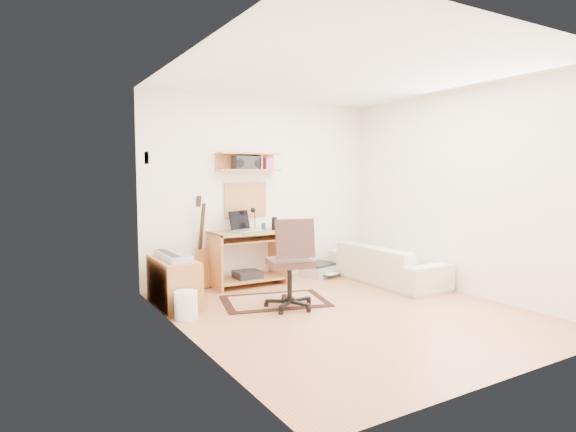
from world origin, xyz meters
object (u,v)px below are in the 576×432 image
desk (247,258)px  printer (319,270)px  sofa (386,257)px  task_chair (290,263)px  cabinet (173,282)px

desk → printer: desk is taller
printer → sofa: bearing=-71.2°
desk → printer: size_ratio=2.05×
task_chair → sofa: 1.92m
desk → sofa: bearing=-25.1°
desk → cabinet: 1.27m
desk → cabinet: size_ratio=1.11×
desk → task_chair: (-0.08, -1.27, 0.15)m
task_chair → cabinet: size_ratio=1.17×
task_chair → sofa: task_chair is taller
printer → sofa: sofa is taller
printer → sofa: size_ratio=0.27×
desk → cabinet: bearing=-158.7°
sofa → task_chair: bearing=103.2°
task_chair → printer: (1.28, 1.26, -0.44)m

